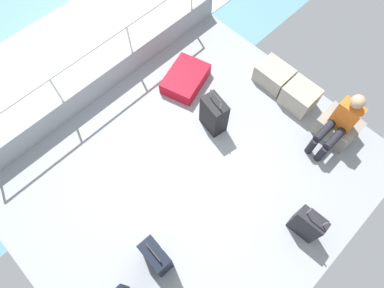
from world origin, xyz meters
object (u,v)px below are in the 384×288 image
at_px(cargo_crate_1, 300,97).
at_px(suitcase_4, 156,257).
at_px(cargo_crate_0, 274,75).
at_px(passenger_seated, 340,123).
at_px(suitcase_2, 307,225).
at_px(cargo_crate_2, 337,127).
at_px(suitcase_1, 185,79).
at_px(suitcase_0, 214,114).

bearing_deg(cargo_crate_1, suitcase_4, -86.25).
height_order(cargo_crate_0, passenger_seated, passenger_seated).
xyz_separation_m(cargo_crate_1, passenger_seated, (0.76, -0.20, 0.35)).
relative_size(cargo_crate_1, suitcase_2, 0.66).
bearing_deg(suitcase_2, cargo_crate_1, 129.09).
bearing_deg(cargo_crate_0, passenger_seated, -11.19).
xyz_separation_m(cargo_crate_1, cargo_crate_2, (0.76, -0.02, -0.02)).
bearing_deg(cargo_crate_2, passenger_seated, -90.00).
bearing_deg(cargo_crate_1, cargo_crate_0, 173.93).
bearing_deg(cargo_crate_1, passenger_seated, -15.01).
height_order(cargo_crate_0, suitcase_2, suitcase_2).
height_order(cargo_crate_0, suitcase_1, cargo_crate_0).
bearing_deg(passenger_seated, cargo_crate_0, 168.81).
bearing_deg(suitcase_2, passenger_seated, 111.72).
distance_m(cargo_crate_1, cargo_crate_2, 0.76).
distance_m(suitcase_1, suitcase_4, 2.95).
height_order(cargo_crate_2, suitcase_4, suitcase_4).
height_order(cargo_crate_0, cargo_crate_2, cargo_crate_2).
bearing_deg(suitcase_4, cargo_crate_2, 80.71).
relative_size(suitcase_1, suitcase_4, 1.41).
xyz_separation_m(passenger_seated, suitcase_4, (-0.54, -3.14, -0.27)).
xyz_separation_m(suitcase_0, suitcase_1, (-0.91, 0.27, -0.21)).
bearing_deg(cargo_crate_0, suitcase_4, -76.71).
xyz_separation_m(suitcase_2, suitcase_4, (-1.11, -1.70, -0.03)).
relative_size(cargo_crate_1, cargo_crate_2, 0.88).
height_order(passenger_seated, suitcase_2, passenger_seated).
bearing_deg(passenger_seated, suitcase_2, -68.28).
bearing_deg(suitcase_0, suitcase_2, -9.51).
height_order(cargo_crate_1, passenger_seated, passenger_seated).
xyz_separation_m(cargo_crate_1, suitcase_2, (1.33, -1.64, 0.11)).
xyz_separation_m(passenger_seated, suitcase_0, (-1.47, -1.10, -0.23)).
bearing_deg(passenger_seated, suitcase_0, -143.26).
bearing_deg(passenger_seated, cargo_crate_1, 164.99).
bearing_deg(cargo_crate_0, suitcase_1, -133.26).
distance_m(cargo_crate_2, suitcase_4, 3.36).
xyz_separation_m(cargo_crate_0, cargo_crate_1, (0.58, -0.06, 0.03)).
bearing_deg(suitcase_4, suitcase_2, 56.73).
bearing_deg(suitcase_1, cargo_crate_0, 46.74).
bearing_deg(cargo_crate_2, cargo_crate_1, 178.13).
xyz_separation_m(cargo_crate_0, suitcase_1, (-1.03, -1.09, -0.05)).
relative_size(suitcase_0, suitcase_4, 1.27).
bearing_deg(suitcase_0, cargo_crate_0, 84.87).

